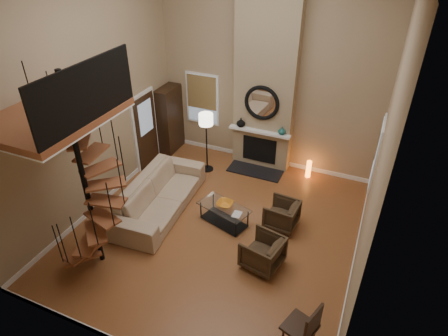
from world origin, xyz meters
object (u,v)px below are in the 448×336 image
at_px(armchair_far, 265,254).
at_px(hutch, 170,120).
at_px(sofa, 160,195).
at_px(armchair_near, 284,215).
at_px(accent_lamp, 309,169).
at_px(floor_lamp, 206,124).
at_px(side_chair, 305,327).
at_px(coffee_table, 224,213).

bearing_deg(armchair_far, hutch, -118.45).
distance_m(sofa, armchair_far, 3.03).
bearing_deg(hutch, armchair_far, -39.91).
bearing_deg(armchair_far, armchair_near, -169.19).
distance_m(hutch, accent_lamp, 4.25).
height_order(floor_lamp, side_chair, floor_lamp).
distance_m(floor_lamp, side_chair, 5.73).
xyz_separation_m(coffee_table, side_chair, (2.41, -2.35, 0.24)).
height_order(armchair_far, floor_lamp, floor_lamp).
bearing_deg(armchair_near, accent_lamp, -176.57).
distance_m(hutch, sofa, 2.98).
height_order(armchair_far, coffee_table, armchair_far).
bearing_deg(side_chair, armchair_far, 128.01).
distance_m(sofa, armchair_near, 2.98).
bearing_deg(accent_lamp, side_chair, -77.94).
height_order(armchair_near, coffee_table, armchair_near).
relative_size(sofa, floor_lamp, 1.74).
height_order(sofa, armchair_near, sofa).
relative_size(hutch, armchair_far, 2.68).
relative_size(coffee_table, accent_lamp, 2.67).
height_order(armchair_near, armchair_far, armchair_far).
xyz_separation_m(sofa, armchair_far, (2.92, -0.80, -0.04)).
bearing_deg(hutch, side_chair, -42.94).
bearing_deg(hutch, floor_lamp, -23.25).
bearing_deg(armchair_far, coffee_table, -113.93).
bearing_deg(floor_lamp, accent_lamp, 15.77).
bearing_deg(side_chair, accent_lamp, 102.06).
xyz_separation_m(floor_lamp, accent_lamp, (2.68, 0.76, -1.16)).
distance_m(hutch, floor_lamp, 1.71).
relative_size(sofa, coffee_table, 2.29).
relative_size(sofa, side_chair, 2.94).
bearing_deg(sofa, floor_lamp, -12.68).
bearing_deg(armchair_near, sofa, -76.10).
relative_size(hutch, coffee_table, 1.55).
bearing_deg(accent_lamp, sofa, -137.06).
xyz_separation_m(armchair_far, coffee_table, (-1.29, 0.92, -0.07)).
bearing_deg(armchair_far, accent_lamp, -169.36).
relative_size(hutch, side_chair, 1.99).
bearing_deg(side_chair, floor_lamp, 131.44).
bearing_deg(coffee_table, floor_lamp, 125.16).
bearing_deg(sofa, accent_lamp, -51.47).
bearing_deg(accent_lamp, floor_lamp, -164.23).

